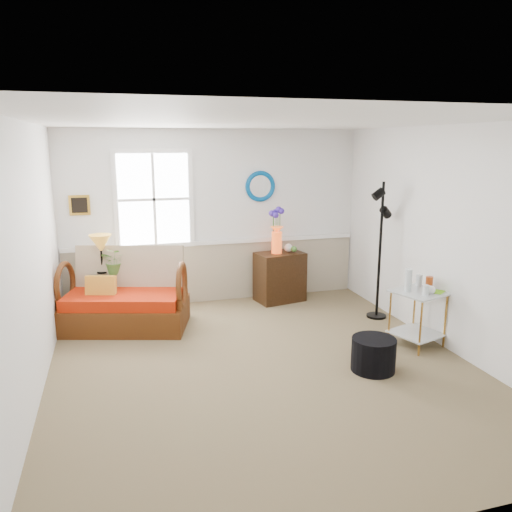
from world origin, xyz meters
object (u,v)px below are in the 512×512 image
object	(u,v)px
side_table	(417,319)
floor_lamp	(380,251)
cabinet	(280,277)
ottoman	(373,354)
lamp_stand	(107,296)
loveseat	(124,290)

from	to	relation	value
side_table	floor_lamp	distance (m)	1.20
cabinet	ottoman	world-z (taller)	cabinet
lamp_stand	floor_lamp	bearing A→B (deg)	-15.22
loveseat	floor_lamp	distance (m)	3.47
loveseat	floor_lamp	bearing A→B (deg)	6.89
loveseat	side_table	world-z (taller)	loveseat
lamp_stand	side_table	world-z (taller)	side_table
loveseat	side_table	bearing A→B (deg)	-9.14
ottoman	lamp_stand	bearing A→B (deg)	137.80
side_table	lamp_stand	bearing A→B (deg)	150.60
side_table	floor_lamp	bearing A→B (deg)	87.23
cabinet	ottoman	bearing A→B (deg)	-96.92
cabinet	ottoman	xyz separation A→B (m)	(0.18, -2.60, -0.20)
lamp_stand	cabinet	world-z (taller)	cabinet
floor_lamp	ottoman	world-z (taller)	floor_lamp
lamp_stand	side_table	bearing A→B (deg)	-29.40
lamp_stand	side_table	size ratio (longest dim) A/B	0.95
cabinet	floor_lamp	distance (m)	1.63
loveseat	side_table	size ratio (longest dim) A/B	2.34
ottoman	floor_lamp	bearing A→B (deg)	59.41
side_table	loveseat	bearing A→B (deg)	154.58
side_table	floor_lamp	world-z (taller)	floor_lamp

